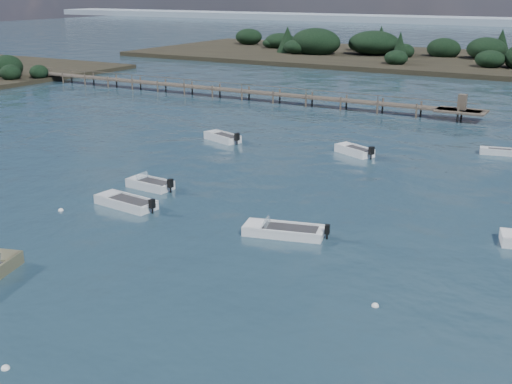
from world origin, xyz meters
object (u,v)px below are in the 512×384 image
Objects in this scene: tender_far_white at (354,152)px; tender_far_grey_b at (497,153)px; dinghy_extra_a at (150,186)px; dinghy_mid_white_a at (283,232)px; tender_far_grey at (223,139)px; dinghy_mid_grey at (126,204)px; jetty at (245,92)px.

tender_far_white is 1.25× the size of tender_far_grey_b.
dinghy_mid_white_a is at bearing -14.77° from dinghy_extra_a.
dinghy_mid_white_a is at bearing -105.52° from tender_far_grey_b.
tender_far_grey is at bearing 103.30° from dinghy_extra_a.
tender_far_white is at bearing -150.02° from tender_far_grey_b.
tender_far_white is at bearing 6.24° from tender_far_grey.
dinghy_extra_a is at bearing 106.45° from dinghy_mid_grey.
tender_far_white reaches higher than tender_far_grey.
tender_far_white is (7.51, 19.42, 0.03)m from dinghy_mid_grey.
tender_far_grey is at bearing 131.19° from dinghy_mid_white_a.
jetty reaches higher than tender_far_grey_b.
dinghy_mid_grey reaches higher than dinghy_mid_white_a.
tender_far_grey_b is at bearing 17.92° from tender_far_grey.
dinghy_mid_grey is 40.39m from jetty.
tender_far_white is 19.08m from dinghy_mid_white_a.
dinghy_extra_a is at bearing -69.37° from jetty.
tender_far_grey is 0.06× the size of jetty.
dinghy_mid_white_a is 0.07× the size of jetty.
jetty is at bearing 115.56° from tender_far_grey.
dinghy_mid_grey is 1.20× the size of tender_far_white.
dinghy_mid_grey is at bearing -176.69° from dinghy_mid_white_a.
dinghy_mid_grey is 20.82m from tender_far_white.
dinghy_extra_a is at bearing -118.84° from tender_far_white.
tender_far_grey is at bearing -162.08° from tender_far_grey_b.
dinghy_extra_a reaches higher than dinghy_mid_white_a.
tender_far_grey_b is at bearing -21.77° from jetty.
dinghy_extra_a is 1.18× the size of tender_far_grey_b.
tender_far_grey_b is at bearing 48.90° from dinghy_extra_a.
tender_far_grey is 0.90× the size of dinghy_mid_grey.
dinghy_extra_a reaches higher than dinghy_mid_grey.
dinghy_extra_a is 14.74m from tender_far_grey.
dinghy_extra_a is at bearing -131.10° from tender_far_grey_b.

